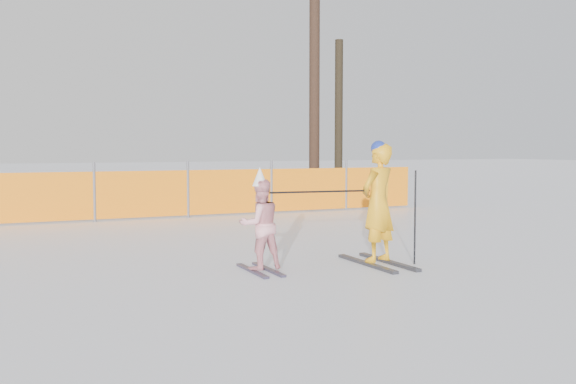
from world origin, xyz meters
The scene contains 6 objects.
ground centered at (0.00, 0.00, 0.00)m, with size 120.00×120.00×0.00m, color white.
adult centered at (1.30, 0.48, 0.82)m, with size 0.67×1.38×1.64m.
child centered at (-0.31, 0.66, 0.60)m, with size 0.57×0.97×1.31m.
ski_poles centered at (1.09, 0.43, 0.81)m, with size 1.95×0.39×1.25m.
safety_fence centered at (-2.64, 7.06, 0.56)m, with size 17.85×0.06×1.25m.
tree_trunks centered at (5.48, 10.10, 3.20)m, with size 2.21×2.39×7.16m.
Camera 1 is at (-3.26, -6.73, 1.55)m, focal length 40.00 mm.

